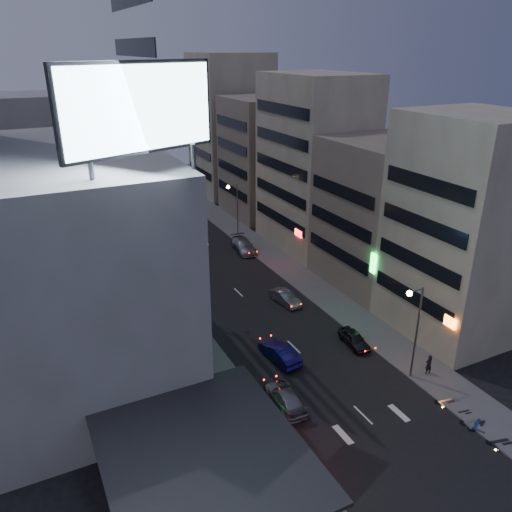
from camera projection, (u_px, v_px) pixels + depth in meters
ground at (400, 452)px, 33.13m from camera, size 180.00×180.00×0.00m
sidewalk_left at (157, 292)px, 54.62m from camera, size 4.00×120.00×0.12m
sidewalk_right at (284, 266)px, 61.17m from camera, size 4.00×120.00×0.12m
food_court at (190, 483)px, 28.33m from camera, size 11.00×13.00×3.88m
white_building at (72, 265)px, 39.22m from camera, size 14.00×24.00×18.00m
shophouse_near at (464, 229)px, 44.07m from camera, size 10.00×11.00×20.00m
shophouse_mid at (381, 214)px, 54.55m from camera, size 11.00×12.00×16.00m
shophouse_far at (315, 164)px, 63.92m from camera, size 10.00×14.00×22.00m
far_left_a at (55, 180)px, 60.10m from camera, size 11.00×10.00×20.00m
far_left_b at (44, 178)px, 71.60m from camera, size 12.00×10.00×15.00m
far_right_a at (265, 157)px, 77.29m from camera, size 11.00×12.00×18.00m
far_right_b at (231, 126)px, 87.90m from camera, size 12.00×12.00×24.00m
billboard at (140, 109)px, 27.66m from camera, size 9.52×3.75×6.20m
street_lamp_right_near at (415, 321)px, 38.43m from camera, size 1.60×0.44×8.02m
street_lamp_left at (198, 271)px, 46.82m from camera, size 1.60×0.44×8.02m
street_lamp_right_far at (235, 205)px, 66.51m from camera, size 1.60×0.44×8.02m
parked_car_right_near at (354, 339)px, 44.74m from camera, size 1.86×3.91×1.29m
parked_car_right_mid at (285, 297)px, 52.10m from camera, size 1.92×4.17×1.33m
parked_car_left at (177, 269)px, 58.64m from camera, size 2.36×5.11×1.42m
parked_car_right_far at (244, 245)px, 65.39m from camera, size 2.85×5.75×1.61m
road_car_blue at (280, 353)px, 42.51m from camera, size 2.02×4.70×1.51m
road_car_silver at (285, 397)px, 37.21m from camera, size 2.25×4.86×1.37m
person at (429, 364)px, 40.57m from camera, size 0.66×0.46×1.74m
scooter_black_a at (509, 431)px, 33.88m from camera, size 1.10×2.10×1.22m
scooter_silver_a at (479, 412)px, 35.73m from camera, size 0.87×1.96×1.16m
scooter_blue at (479, 412)px, 35.71m from camera, size 1.40×2.06×1.20m
scooter_black_b at (470, 404)px, 36.65m from camera, size 0.80×1.66×0.98m
scooter_silver_b at (452, 392)px, 37.83m from camera, size 0.77×1.81×1.07m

